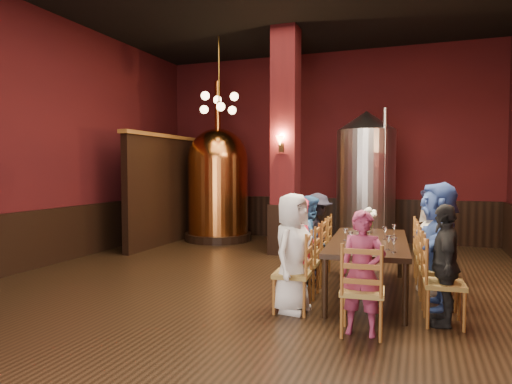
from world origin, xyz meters
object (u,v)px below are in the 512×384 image
(person_1, at_px, (302,247))
(rose_vase, at_px, (369,216))
(dining_table, at_px, (369,244))
(person_0, at_px, (292,253))
(copper_kettle, at_px, (218,183))
(steel_vessel, at_px, (366,181))
(person_2, at_px, (310,240))

(person_1, relative_size, rose_vase, 3.43)
(dining_table, bearing_deg, person_0, -130.36)
(person_0, relative_size, person_1, 1.07)
(person_1, relative_size, copper_kettle, 0.36)
(person_0, height_order, person_1, person_0)
(person_0, bearing_deg, rose_vase, -11.92)
(person_0, height_order, steel_vessel, steel_vessel)
(steel_vessel, bearing_deg, copper_kettle, 177.58)
(dining_table, height_order, rose_vase, rose_vase)
(person_0, bearing_deg, person_2, 14.20)
(person_2, bearing_deg, dining_table, -108.04)
(rose_vase, bearing_deg, dining_table, -84.74)
(dining_table, xyz_separation_m, person_2, (-0.87, 0.27, -0.03))
(copper_kettle, relative_size, rose_vase, 9.66)
(person_1, xyz_separation_m, copper_kettle, (-3.06, 4.00, 0.70))
(person_1, xyz_separation_m, rose_vase, (0.76, 1.08, 0.34))
(person_0, xyz_separation_m, person_2, (-0.09, 1.33, -0.05))
(copper_kettle, distance_m, steel_vessel, 3.47)
(dining_table, height_order, steel_vessel, steel_vessel)
(steel_vessel, height_order, rose_vase, steel_vessel)
(person_0, xyz_separation_m, rose_vase, (0.72, 1.74, 0.29))
(person_1, bearing_deg, steel_vessel, -29.94)
(dining_table, xyz_separation_m, person_1, (-0.83, -0.38, -0.02))
(dining_table, relative_size, person_2, 1.86)
(dining_table, relative_size, person_0, 1.73)
(person_2, bearing_deg, person_0, -176.82)
(person_1, distance_m, person_2, 0.66)
(person_1, height_order, copper_kettle, copper_kettle)
(rose_vase, bearing_deg, person_2, -152.61)
(person_1, relative_size, person_2, 1.01)
(person_0, distance_m, steel_vessel, 4.60)
(person_1, bearing_deg, rose_vase, -59.36)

